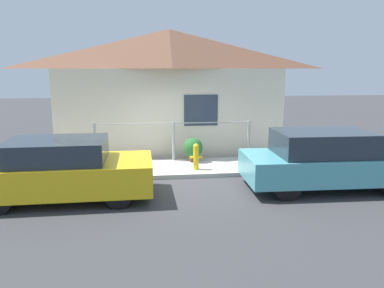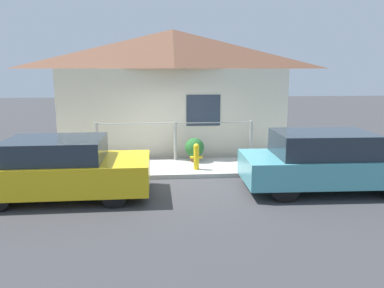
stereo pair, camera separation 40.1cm
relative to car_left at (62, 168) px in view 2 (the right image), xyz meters
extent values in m
plane|color=#38383A|center=(2.72, 1.24, -0.69)|extent=(60.00, 60.00, 0.00)
cube|color=#B2AFA8|center=(2.72, 2.16, -0.63)|extent=(24.00, 1.85, 0.12)
cube|color=beige|center=(2.72, 3.52, 0.78)|extent=(7.46, 0.12, 2.94)
cube|color=#2D3847|center=(3.65, 3.45, 0.93)|extent=(1.10, 0.04, 1.00)
pyramid|color=brown|center=(2.72, 4.56, 2.90)|extent=(7.86, 2.20, 1.30)
cylinder|color=#999993|center=(0.32, 2.93, 0.04)|extent=(0.10, 0.10, 1.22)
cylinder|color=#999993|center=(2.72, 2.93, 0.04)|extent=(0.10, 0.10, 1.22)
cylinder|color=#999993|center=(5.12, 2.93, 0.04)|extent=(0.10, 0.10, 1.22)
cylinder|color=#999993|center=(2.72, 2.93, 0.60)|extent=(4.80, 0.03, 0.03)
cube|color=gold|center=(0.04, 0.00, -0.14)|extent=(3.94, 1.85, 0.68)
cube|color=#232D38|center=(-0.12, 0.00, 0.45)|extent=(2.17, 1.61, 0.49)
cylinder|color=black|center=(1.24, 0.79, -0.41)|extent=(0.57, 0.21, 0.56)
cylinder|color=black|center=(1.26, -0.76, -0.41)|extent=(0.57, 0.21, 0.56)
cylinder|color=black|center=(-1.18, 0.76, -0.41)|extent=(0.57, 0.21, 0.56)
cube|color=teal|center=(6.34, 0.00, -0.13)|extent=(4.18, 1.84, 0.63)
cube|color=#232D38|center=(6.17, 0.00, 0.47)|extent=(2.31, 1.59, 0.57)
cylinder|color=black|center=(7.64, 0.72, -0.36)|extent=(0.67, 0.22, 0.67)
cylinder|color=black|center=(5.07, 0.78, -0.36)|extent=(0.67, 0.22, 0.67)
cylinder|color=black|center=(5.03, -0.72, -0.36)|extent=(0.67, 0.22, 0.67)
cylinder|color=yellow|center=(3.27, 1.75, -0.26)|extent=(0.16, 0.16, 0.63)
sphere|color=yellow|center=(3.27, 1.75, 0.09)|extent=(0.16, 0.16, 0.16)
cylinder|color=yellow|center=(3.16, 1.75, -0.22)|extent=(0.14, 0.07, 0.07)
cylinder|color=yellow|center=(3.39, 1.75, -0.22)|extent=(0.14, 0.07, 0.07)
cylinder|color=brown|center=(3.31, 2.71, -0.47)|extent=(0.25, 0.25, 0.21)
sphere|color=#235B28|center=(3.31, 2.71, -0.14)|extent=(0.60, 0.60, 0.60)
camera|label=1|loc=(1.91, -8.50, 2.25)|focal=35.00mm
camera|label=2|loc=(2.31, -8.54, 2.25)|focal=35.00mm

